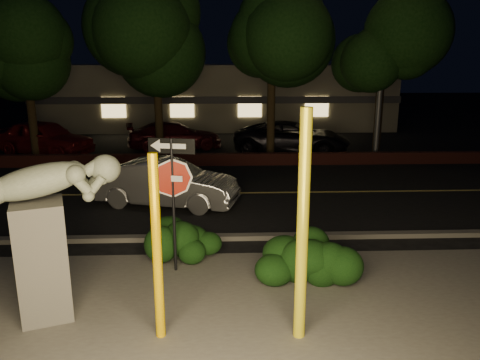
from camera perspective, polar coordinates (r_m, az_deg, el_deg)
name	(u,v)px	position (r m, az deg, el deg)	size (l,w,h in m)	color
ground	(214,172)	(18.40, -3.16, 0.92)	(90.00, 90.00, 0.00)	black
patio	(206,327)	(8.12, -4.19, -17.43)	(14.00, 6.00, 0.02)	#4C4944
road	(213,193)	(15.50, -3.30, -1.65)	(80.00, 8.00, 0.01)	black
lane_marking	(213,193)	(15.49, -3.30, -1.60)	(80.00, 0.12, 0.01)	tan
curb	(211,237)	(11.59, -3.61, -7.00)	(80.00, 0.25, 0.12)	#4C4944
brick_wall	(215,159)	(19.61, -3.12, 2.52)	(40.00, 0.35, 0.50)	#421815
parking_lot	(216,142)	(25.26, -2.96, 4.64)	(40.00, 12.00, 0.01)	black
building	(217,94)	(32.96, -2.87, 10.42)	(22.00, 10.20, 4.00)	#686353
tree_far_a	(23,34)	(22.50, -24.94, 15.82)	(4.60, 4.60, 7.43)	black
tree_far_b	(154,17)	(21.35, -10.39, 18.94)	(5.20, 5.20, 8.41)	black
tree_far_c	(272,27)	(20.85, 3.97, 18.16)	(4.80, 4.80, 7.84)	black
tree_far_d	(384,33)	(22.41, 17.19, 16.70)	(4.40, 4.40, 7.42)	black
yellow_pole_left	(157,249)	(7.29, -10.09, -8.33)	(0.15, 0.15, 2.99)	#FAC000
yellow_pole_right	(303,229)	(7.12, 7.63, -5.95)	(0.18, 0.18, 3.65)	yellow
signpost	(173,179)	(9.41, -8.23, 0.16)	(0.94, 0.22, 2.81)	black
sculpture	(42,223)	(8.36, -23.02, -4.80)	(2.55, 1.45, 2.76)	#4C4944
hedge_center	(191,238)	(10.38, -5.98, -7.08)	(1.91, 0.89, 0.99)	black
hedge_right	(299,249)	(9.55, 7.18, -8.32)	(1.88, 1.01, 1.23)	black
hedge_far_right	(318,260)	(9.44, 9.43, -9.55)	(1.39, 0.87, 0.97)	black
silver_sedan	(167,183)	(14.22, -8.93, -0.37)	(1.49, 4.26, 1.40)	silver
parked_car_red	(44,138)	(23.54, -22.78, 4.80)	(1.91, 4.75, 1.62)	maroon
parked_car_darkred	(175,136)	(23.37, -7.96, 5.37)	(1.87, 4.60, 1.33)	#3C0C11
parked_car_dark	(292,137)	(22.26, 6.30, 5.18)	(2.48, 5.37, 1.49)	black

